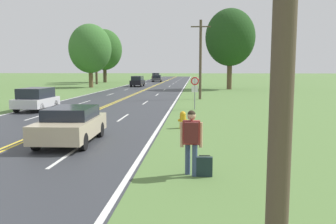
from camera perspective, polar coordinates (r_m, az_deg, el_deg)
The scene contains 14 objects.
hitchhiker_person at distance 9.31m, azimuth 3.76°, elevation -3.88°, with size 0.59×0.42×1.74m.
suitcase at distance 9.47m, azimuth 5.86°, elevation -8.70°, with size 0.42×0.15×0.57m.
fire_hydrant at distance 16.82m, azimuth 2.38°, elevation -1.22°, with size 0.46×0.30×0.81m.
traffic_sign at distance 24.47m, azimuth 4.32°, elevation 4.34°, with size 0.60×0.10×2.25m.
utility_pole_midground at distance 32.73m, azimuth 5.23°, elevation 8.56°, with size 1.80×0.24×7.14m.
tree_left_verge at distance 49.04m, azimuth 9.94°, elevation 11.68°, with size 6.59×6.59×10.71m.
tree_behind_sign at distance 54.04m, azimuth -12.38°, elevation 9.89°, with size 6.21×6.21×9.26m.
tree_mid_treeline at distance 72.97m, azimuth -10.17°, elevation 9.80°, with size 6.99×6.99×10.53m.
tree_right_cluster at distance 64.86m, azimuth -11.49°, elevation 9.84°, with size 4.12×4.12×8.57m.
car_champagne_sedan_mid_near at distance 13.96m, azimuth -15.32°, elevation -1.91°, with size 1.97×4.00×1.35m.
car_silver_hatchback_mid_far at distance 25.27m, azimuth -20.39°, elevation 2.01°, with size 1.90×3.57×1.53m.
car_black_van_receding at distance 55.62m, azimuth -4.91°, elevation 4.98°, with size 1.75×4.21×1.64m.
car_dark_grey_hatchback_distant at distance 75.51m, azimuth -1.79°, elevation 5.46°, with size 2.01×3.68×1.44m.
car_maroon_van_horizon at distance 88.15m, azimuth -1.93°, elevation 5.76°, with size 1.94×4.04×1.67m.
Camera 1 is at (6.70, -3.38, 2.82)m, focal length 38.00 mm.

